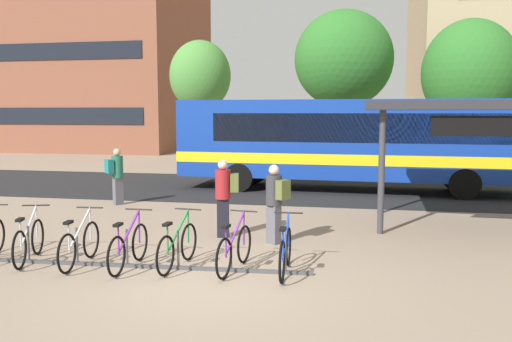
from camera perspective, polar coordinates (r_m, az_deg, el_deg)
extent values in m
plane|color=gray|center=(9.05, -5.07, -11.61)|extent=(200.00, 200.00, 0.00)
cube|color=#232326|center=(19.36, 3.81, -1.91)|extent=(80.00, 7.20, 0.01)
cube|color=#14389E|center=(19.03, 9.99, 3.45)|extent=(12.09, 3.03, 2.70)
cube|color=yellow|center=(19.07, 9.95, 1.50)|extent=(12.11, 3.05, 0.36)
cube|color=black|center=(20.08, -5.78, 6.89)|extent=(1.09, 2.33, 0.40)
cube|color=black|center=(20.27, -7.17, 4.44)|extent=(0.17, 2.19, 1.40)
cube|color=black|center=(17.75, 10.74, 4.54)|extent=(9.83, 0.45, 0.97)
cube|color=black|center=(20.24, 11.08, 4.75)|extent=(9.83, 0.45, 0.97)
cylinder|color=black|center=(18.61, -1.82, -0.69)|extent=(1.01, 0.34, 1.00)
cylinder|color=black|center=(20.83, -0.15, 0.07)|extent=(1.01, 0.34, 1.00)
cylinder|color=black|center=(18.15, 21.49, -1.32)|extent=(1.01, 0.34, 1.00)
cylinder|color=black|center=(20.42, 20.59, -0.47)|extent=(1.01, 0.34, 1.00)
cube|color=#47474C|center=(10.00, -13.65, -9.83)|extent=(6.67, 0.42, 0.06)
cylinder|color=#47474C|center=(10.76, -23.24, -7.25)|extent=(0.04, 0.04, 0.70)
cylinder|color=#47474C|center=(10.30, -18.67, -7.66)|extent=(0.04, 0.04, 0.70)
cylinder|color=#47474C|center=(9.91, -13.70, -8.05)|extent=(0.04, 0.04, 0.70)
cylinder|color=#47474C|center=(9.61, -8.35, -8.40)|extent=(0.04, 0.04, 0.70)
cylinder|color=#47474C|center=(9.39, -2.70, -8.70)|extent=(0.04, 0.04, 0.70)
cylinder|color=#47474C|center=(9.26, 3.18, -8.91)|extent=(0.04, 0.04, 0.70)
torus|color=black|center=(11.33, -22.40, -6.54)|extent=(0.24, 0.69, 0.70)
torus|color=black|center=(10.39, -24.07, -7.76)|extent=(0.24, 0.69, 0.70)
cube|color=#B7BABF|center=(10.81, -23.23, -5.48)|extent=(0.29, 0.89, 0.58)
cylinder|color=#B7BABF|center=(10.42, -23.95, -6.22)|extent=(0.04, 0.04, 0.55)
cube|color=black|center=(10.37, -24.02, -4.80)|extent=(0.16, 0.24, 0.05)
cylinder|color=#B7BABF|center=(11.25, -22.49, -5.00)|extent=(0.04, 0.04, 0.65)
cylinder|color=black|center=(11.19, -22.56, -3.42)|extent=(0.51, 0.17, 0.03)
torus|color=black|center=(10.73, -17.27, -7.05)|extent=(0.10, 0.71, 0.70)
torus|color=black|center=(9.83, -19.65, -8.36)|extent=(0.10, 0.71, 0.70)
cube|color=#B7BABF|center=(10.23, -18.42, -5.94)|extent=(0.11, 0.92, 0.58)
cylinder|color=#B7BABF|center=(9.86, -19.45, -6.73)|extent=(0.03, 0.03, 0.55)
cube|color=black|center=(9.80, -19.51, -5.23)|extent=(0.12, 0.23, 0.05)
cylinder|color=#B7BABF|center=(10.65, -17.37, -5.42)|extent=(0.03, 0.03, 0.65)
cylinder|color=black|center=(10.59, -17.43, -3.76)|extent=(0.52, 0.07, 0.03)
torus|color=black|center=(10.30, -12.35, -7.46)|extent=(0.05, 0.70, 0.70)
torus|color=black|center=(9.40, -14.77, -8.87)|extent=(0.05, 0.70, 0.70)
cube|color=#702893|center=(9.79, -13.50, -6.33)|extent=(0.05, 0.92, 0.58)
cylinder|color=#702893|center=(9.42, -14.55, -7.17)|extent=(0.03, 0.03, 0.55)
cube|color=black|center=(9.36, -14.60, -5.60)|extent=(0.10, 0.22, 0.05)
cylinder|color=#702893|center=(10.21, -12.44, -5.78)|extent=(0.03, 0.03, 0.65)
cylinder|color=black|center=(10.15, -12.48, -4.04)|extent=(0.52, 0.04, 0.03)
torus|color=black|center=(10.17, -7.22, -7.55)|extent=(0.10, 0.71, 0.70)
torus|color=black|center=(9.27, -9.71, -8.96)|extent=(0.10, 0.71, 0.70)
cube|color=#1E7F38|center=(9.66, -8.39, -6.39)|extent=(0.11, 0.92, 0.58)
cylinder|color=#1E7F38|center=(9.29, -9.47, -7.24)|extent=(0.03, 0.03, 0.55)
cube|color=black|center=(9.23, -9.50, -5.65)|extent=(0.12, 0.23, 0.05)
cylinder|color=#1E7F38|center=(10.08, -7.29, -5.84)|extent=(0.03, 0.03, 0.65)
cylinder|color=black|center=(10.02, -7.32, -4.08)|extent=(0.52, 0.07, 0.03)
torus|color=black|center=(9.91, -1.27, -7.86)|extent=(0.13, 0.70, 0.70)
torus|color=black|center=(8.99, -3.47, -9.37)|extent=(0.13, 0.70, 0.70)
cube|color=#702893|center=(9.39, -2.28, -6.70)|extent=(0.14, 0.92, 0.58)
cylinder|color=#702893|center=(9.01, -3.24, -7.59)|extent=(0.03, 0.03, 0.55)
cube|color=black|center=(8.95, -3.25, -5.95)|extent=(0.13, 0.23, 0.05)
cylinder|color=#702893|center=(9.82, -1.32, -6.11)|extent=(0.04, 0.04, 0.65)
cylinder|color=black|center=(9.76, -1.32, -4.31)|extent=(0.52, 0.09, 0.03)
torus|color=black|center=(9.76, 3.49, -8.09)|extent=(0.07, 0.71, 0.70)
torus|color=black|center=(8.79, 2.82, -9.74)|extent=(0.07, 0.71, 0.70)
cube|color=#1E3DB2|center=(9.22, 3.20, -6.96)|extent=(0.06, 0.92, 0.58)
cylinder|color=#1E3DB2|center=(8.81, 2.90, -7.91)|extent=(0.03, 0.03, 0.55)
cube|color=black|center=(8.75, 2.91, -6.24)|extent=(0.11, 0.22, 0.05)
cylinder|color=#1E3DB2|center=(9.67, 3.49, -6.32)|extent=(0.03, 0.03, 0.65)
cylinder|color=black|center=(9.61, 3.51, -4.49)|extent=(0.52, 0.05, 0.03)
cylinder|color=#38383D|center=(12.39, 13.34, -0.15)|extent=(0.14, 0.14, 2.83)
cylinder|color=#38383D|center=(14.91, 13.28, 0.93)|extent=(0.14, 0.14, 2.83)
cube|color=#28282D|center=(13.89, 25.25, 6.37)|extent=(6.54, 3.53, 0.20)
cube|color=#565660|center=(16.53, -14.60, -2.11)|extent=(0.32, 0.33, 0.82)
cylinder|color=#23664C|center=(16.44, -14.67, 0.44)|extent=(0.48, 0.48, 0.66)
sphere|color=tan|center=(16.40, -14.71, 1.96)|extent=(0.22, 0.22, 0.22)
cube|color=#197075|center=(16.33, -15.50, 0.49)|extent=(0.33, 0.32, 0.40)
cube|color=black|center=(11.91, -3.55, -5.04)|extent=(0.29, 0.24, 0.87)
cylinder|color=maroon|center=(11.79, -3.58, -1.42)|extent=(0.40, 0.40, 0.65)
sphere|color=beige|center=(11.74, -3.59, 0.70)|extent=(0.22, 0.22, 0.22)
cube|color=#56602D|center=(11.77, -2.32, -1.26)|extent=(0.23, 0.31, 0.40)
cube|color=#565660|center=(11.31, 1.92, -5.73)|extent=(0.33, 0.31, 0.84)
cylinder|color=#333338|center=(11.18, 1.93, -2.05)|extent=(0.47, 0.47, 0.63)
sphere|color=beige|center=(11.13, 1.94, 0.12)|extent=(0.22, 0.22, 0.22)
cube|color=#56602D|center=(11.00, 2.93, -2.02)|extent=(0.30, 0.33, 0.40)
cylinder|color=brown|center=(27.15, 9.25, 3.93)|extent=(0.32, 0.32, 3.34)
ellipsoid|color=#2D7028|center=(27.25, 9.40, 11.77)|extent=(4.87, 4.87, 4.82)
cylinder|color=brown|center=(28.33, -5.94, 3.85)|extent=(0.32, 0.32, 3.11)
ellipsoid|color=#4C8E3D|center=(28.36, -6.01, 10.15)|extent=(3.20, 3.20, 3.66)
cylinder|color=brown|center=(27.53, 21.69, 2.71)|extent=(0.32, 0.32, 2.49)
ellipsoid|color=#2D7028|center=(27.55, 21.99, 9.76)|extent=(4.48, 4.48, 5.05)
cube|color=brown|center=(44.18, -18.05, 16.09)|extent=(16.60, 12.32, 20.94)
cube|color=black|center=(38.19, -22.17, 5.50)|extent=(14.60, 0.06, 1.10)
cube|color=black|center=(38.39, -22.44, 11.75)|extent=(14.60, 0.06, 1.10)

